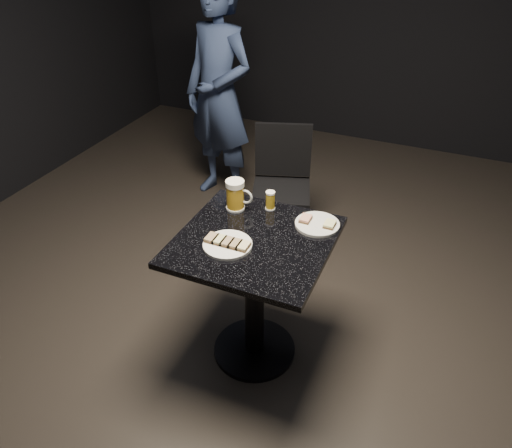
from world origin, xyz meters
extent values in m
plane|color=black|center=(0.00, 0.00, 0.00)|extent=(6.00, 6.00, 0.00)
cylinder|color=white|center=(-0.09, -0.10, 0.76)|extent=(0.22, 0.22, 0.01)
cylinder|color=silver|center=(0.23, 0.22, 0.76)|extent=(0.21, 0.21, 0.01)
imported|color=#202C4E|center=(-0.92, 1.46, 0.83)|extent=(0.70, 0.56, 1.66)
cylinder|color=black|center=(0.00, 0.00, 0.01)|extent=(0.44, 0.44, 0.03)
cylinder|color=black|center=(0.00, 0.00, 0.37)|extent=(0.10, 0.10, 0.69)
cube|color=black|center=(0.00, 0.00, 0.73)|extent=(0.70, 0.70, 0.03)
cylinder|color=silver|center=(-0.19, 0.21, 0.76)|extent=(0.10, 0.10, 0.01)
cylinder|color=gold|center=(-0.19, 0.21, 0.82)|extent=(0.09, 0.09, 0.12)
cylinder|color=white|center=(-0.19, 0.21, 0.89)|extent=(0.09, 0.09, 0.03)
torus|color=silver|center=(-0.14, 0.22, 0.82)|extent=(0.08, 0.01, 0.08)
cylinder|color=white|center=(-0.03, 0.27, 0.75)|extent=(0.05, 0.05, 0.01)
cylinder|color=#B8911E|center=(-0.03, 0.27, 0.80)|extent=(0.05, 0.05, 0.08)
cylinder|color=white|center=(-0.03, 0.27, 0.84)|extent=(0.05, 0.05, 0.01)
cube|color=black|center=(-0.22, 0.94, 0.45)|extent=(0.47, 0.47, 0.04)
cylinder|color=black|center=(-0.31, 0.74, 0.21)|extent=(0.03, 0.03, 0.43)
cylinder|color=black|center=(-0.02, 0.84, 0.21)|extent=(0.03, 0.03, 0.43)
cylinder|color=black|center=(-0.41, 1.04, 0.21)|extent=(0.03, 0.03, 0.43)
cylinder|color=black|center=(-0.12, 1.14, 0.21)|extent=(0.03, 0.03, 0.43)
cube|color=black|center=(-0.27, 1.10, 0.67)|extent=(0.36, 0.14, 0.37)
cube|color=#4C3521|center=(-0.17, -0.10, 0.77)|extent=(0.05, 0.07, 0.01)
cube|color=#8C7251|center=(-0.17, -0.10, 0.78)|extent=(0.05, 0.07, 0.01)
cube|color=#4C3521|center=(-0.13, -0.10, 0.77)|extent=(0.05, 0.07, 0.01)
cube|color=#D1D184|center=(-0.13, -0.10, 0.78)|extent=(0.05, 0.07, 0.01)
cube|color=#4C3521|center=(-0.09, -0.10, 0.77)|extent=(0.05, 0.07, 0.01)
cube|color=#8C7251|center=(-0.09, -0.10, 0.78)|extent=(0.05, 0.07, 0.01)
cube|color=#4C3521|center=(-0.05, -0.10, 0.77)|extent=(0.05, 0.07, 0.01)
cube|color=#8C7251|center=(-0.05, -0.10, 0.78)|extent=(0.05, 0.07, 0.01)
cube|color=#4C3521|center=(-0.01, -0.10, 0.77)|extent=(0.05, 0.07, 0.01)
cube|color=beige|center=(-0.01, -0.10, 0.78)|extent=(0.05, 0.07, 0.01)
cube|color=#4C3521|center=(0.17, 0.22, 0.77)|extent=(0.05, 0.07, 0.01)
cube|color=tan|center=(0.17, 0.22, 0.78)|extent=(0.05, 0.07, 0.01)
cube|color=#4C3521|center=(0.29, 0.22, 0.77)|extent=(0.05, 0.07, 0.01)
cube|color=#D1D184|center=(0.29, 0.22, 0.78)|extent=(0.05, 0.07, 0.01)
camera|label=1|loc=(0.75, -1.72, 2.09)|focal=35.00mm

